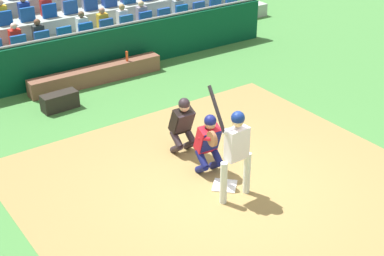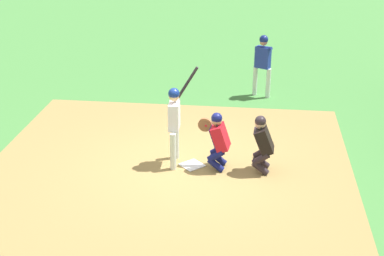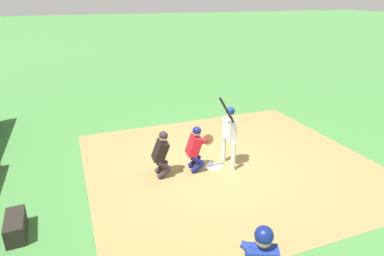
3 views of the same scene
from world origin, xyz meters
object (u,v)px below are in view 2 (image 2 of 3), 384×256
home_plate_marker (192,165)px  catcher_crouching (218,137)px  on_deck_batter (263,59)px  batter_at_plate (175,117)px  home_plate_umpire (262,141)px

home_plate_marker → catcher_crouching: size_ratio=0.34×
home_plate_marker → on_deck_batter: 5.01m
home_plate_marker → on_deck_batter: bearing=-16.5°
catcher_crouching → on_deck_batter: size_ratio=0.72×
home_plate_marker → batter_at_plate: batter_at_plate is taller
home_plate_marker → home_plate_umpire: bearing=-91.5°
batter_at_plate → on_deck_batter: 4.94m
home_plate_marker → catcher_crouching: bearing=-91.5°
catcher_crouching → on_deck_batter: on_deck_batter is taller
home_plate_umpire → on_deck_batter: bearing=1.3°
catcher_crouching → on_deck_batter: (4.71, -0.84, 0.39)m
home_plate_umpire → home_plate_marker: bearing=88.5°
home_plate_marker → on_deck_batter: on_deck_batter is taller
catcher_crouching → home_plate_umpire: bearing=-91.6°
home_plate_marker → on_deck_batter: size_ratio=0.24×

